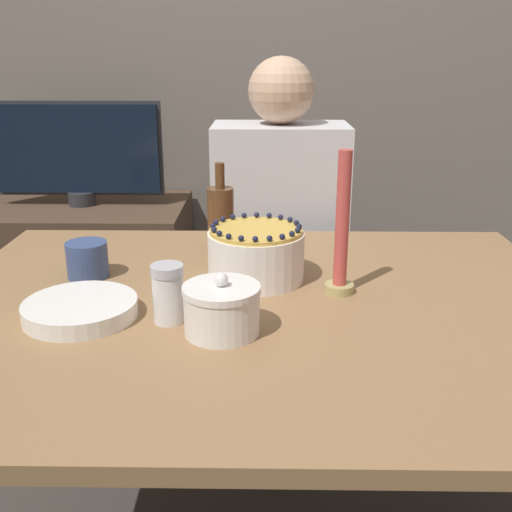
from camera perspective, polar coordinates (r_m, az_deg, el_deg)
wall_behind at (r=2.48m, az=0.68°, el=21.34°), size 8.00×0.05×2.60m
dining_table at (r=1.23m, az=0.24°, el=-9.23°), size 1.30×0.99×0.73m
cake at (r=1.28m, az=0.00°, el=0.18°), size 0.21×0.21×0.13m
sugar_bowl at (r=1.04m, az=-3.28°, el=-5.07°), size 0.14×0.14×0.11m
sugar_shaker at (r=1.09m, az=-8.38°, el=-3.52°), size 0.06×0.06×0.11m
plate_stack at (r=1.16m, az=-16.38°, el=-4.88°), size 0.21×0.21×0.03m
candle at (r=1.20m, az=8.15°, el=1.86°), size 0.06×0.06×0.29m
bottle at (r=1.46m, az=-3.38°, el=3.64°), size 0.06×0.06×0.22m
cup at (r=1.35m, az=-15.76°, el=-0.33°), size 0.09×0.09×0.08m
person_man_blue_shirt at (r=1.90m, az=2.18°, el=-2.14°), size 0.40×0.34×1.19m
side_cabinet at (r=2.45m, az=-15.50°, el=-2.65°), size 0.77×0.51×0.65m
tv_monitor at (r=2.32m, az=-16.63°, el=9.52°), size 0.62×0.10×0.38m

